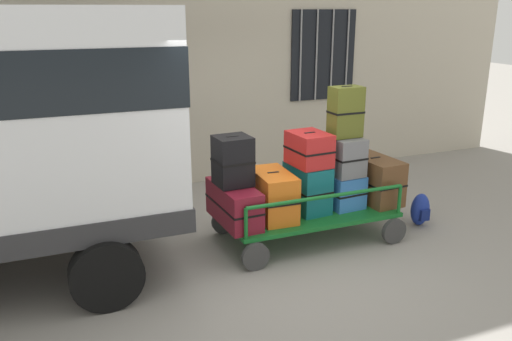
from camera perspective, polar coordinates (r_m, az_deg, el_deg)
The scene contains 14 objects.
ground_plane at distance 6.38m, azimuth 1.38°, elevation -8.52°, with size 40.00×40.00×0.00m, color gray.
building_wall at distance 8.52m, azimuth -6.66°, elevation 15.26°, with size 12.00×0.38×5.00m.
luggage_cart at distance 6.58m, azimuth 5.60°, elevation -4.82°, with size 2.15×1.13×0.37m.
cart_railing at distance 6.45m, azimuth 5.69°, elevation -1.84°, with size 2.05×1.00×0.37m.
suitcase_left_bottom at distance 6.12m, azimuth -2.41°, elevation -3.62°, with size 0.42×0.93×0.46m.
suitcase_left_middle at distance 5.97m, azimuth -2.53°, elevation 1.06°, with size 0.43×0.41×0.57m.
suitcase_midleft_bottom at distance 6.24m, azimuth 1.85°, elevation -2.66°, with size 0.44×0.76×0.56m.
suitcase_center_bottom at distance 6.48m, azimuth 5.57°, elevation -1.86°, with size 0.43×0.63×0.59m.
suitcase_center_middle at distance 6.32m, azimuth 5.78°, elevation 2.34°, with size 0.45×0.56×0.40m.
suitcase_midright_bottom at distance 6.70m, azimuth 9.35°, elevation -2.11°, with size 0.45×0.52×0.42m.
suitcase_midright_middle at distance 6.58m, azimuth 9.48°, elevation 1.60°, with size 0.41×0.53×0.48m.
suitcase_midright_top at distance 6.46m, azimuth 9.70°, elevation 6.29°, with size 0.40×0.26×0.62m.
suitcase_right_bottom at distance 6.95m, azimuth 12.67°, elevation -0.91°, with size 0.48×0.83×0.58m.
backpack at distance 7.30m, azimuth 17.39°, elevation -4.08°, with size 0.27×0.22×0.44m.
Camera 1 is at (-2.31, -5.26, 2.77)m, focal length 36.88 mm.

